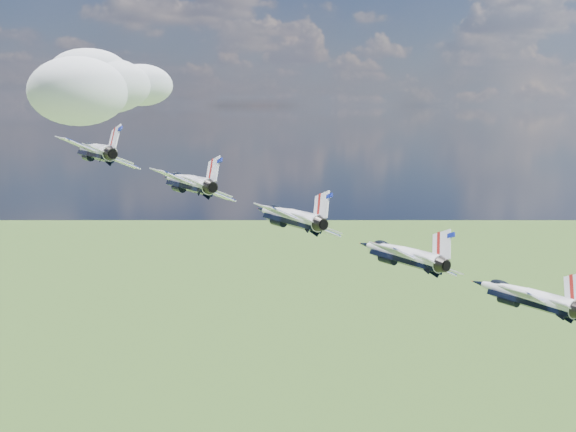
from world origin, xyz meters
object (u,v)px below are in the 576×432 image
jet_0 (94,151)px  jet_4 (523,295)px  jet_1 (187,182)px  jet_3 (400,254)px  jet_2 (288,216)px

jet_0 → jet_4: bearing=-52.1°
jet_0 → jet_1: 12.31m
jet_1 → jet_3: bearing=-52.1°
jet_2 → jet_3: bearing=-52.1°
jet_4 → jet_1: bearing=127.9°
jet_2 → jet_3: 12.31m
jet_0 → jet_2: jet_0 is taller
jet_1 → jet_4: jet_1 is taller
jet_0 → jet_1: (7.58, -9.16, -3.16)m
jet_0 → jet_2: size_ratio=1.00×
jet_2 → jet_4: size_ratio=1.00×
jet_2 → jet_0: bearing=127.9°
jet_0 → jet_2: 24.62m
jet_4 → jet_0: bearing=127.9°
jet_0 → jet_4: jet_0 is taller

